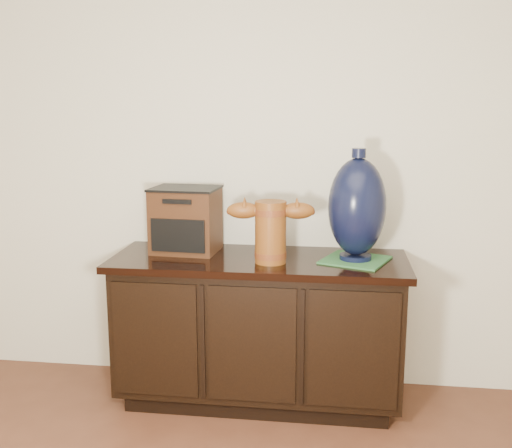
# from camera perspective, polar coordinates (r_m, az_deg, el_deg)

# --- Properties ---
(room) EXTENTS (5.00, 5.00, 5.00)m
(room) POSITION_cam_1_polar(r_m,az_deg,el_deg) (0.75, -21.95, -5.05)
(room) COLOR #4F2B1B
(room) RESTS_ON ground
(sideboard) EXTENTS (1.46, 0.56, 0.75)m
(sideboard) POSITION_cam_1_polar(r_m,az_deg,el_deg) (3.08, 0.27, -9.88)
(sideboard) COLOR black
(sideboard) RESTS_ON ground
(terracotta_vessel) EXTENTS (0.42, 0.17, 0.30)m
(terracotta_vessel) POSITION_cam_1_polar(r_m,az_deg,el_deg) (2.84, 1.40, -0.40)
(terracotta_vessel) COLOR brown
(terracotta_vessel) RESTS_ON sideboard
(tv_radio) EXTENTS (0.35, 0.29, 0.33)m
(tv_radio) POSITION_cam_1_polar(r_m,az_deg,el_deg) (3.08, -6.70, 0.40)
(tv_radio) COLOR #391D0E
(tv_radio) RESTS_ON sideboard
(green_mat) EXTENTS (0.37, 0.37, 0.01)m
(green_mat) POSITION_cam_1_polar(r_m,az_deg,el_deg) (2.95, 9.44, -3.39)
(green_mat) COLOR #2C6232
(green_mat) RESTS_ON sideboard
(lamp_base) EXTENTS (0.36, 0.36, 0.54)m
(lamp_base) POSITION_cam_1_polar(r_m,az_deg,el_deg) (2.90, 9.60, 1.57)
(lamp_base) COLOR black
(lamp_base) RESTS_ON green_mat
(spray_can) EXTENTS (0.06, 0.06, 0.18)m
(spray_can) POSITION_cam_1_polar(r_m,az_deg,el_deg) (3.03, 1.21, -1.22)
(spray_can) COLOR #520E10
(spray_can) RESTS_ON sideboard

